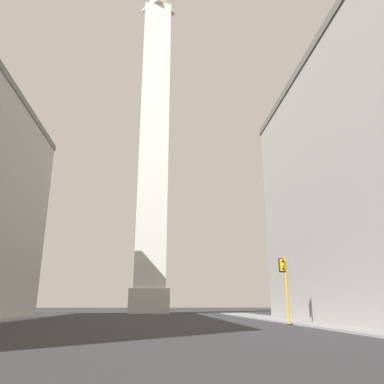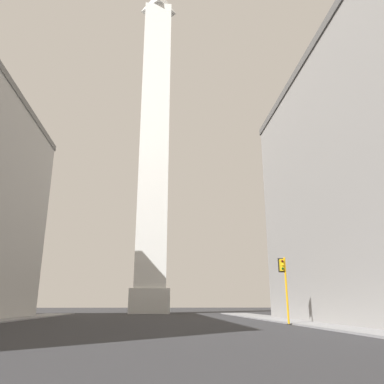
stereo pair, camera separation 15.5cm
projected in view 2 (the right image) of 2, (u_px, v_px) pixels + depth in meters
name	position (u px, v px, depth m)	size (l,w,h in m)	color
sidewalk_right	(344.00, 327.00, 29.37)	(5.00, 90.07, 0.15)	gray
obelisk	(155.00, 135.00, 84.88)	(7.88, 7.88, 79.46)	silver
traffic_light_mid_right	(284.00, 280.00, 34.76)	(0.79, 0.51, 6.02)	orange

